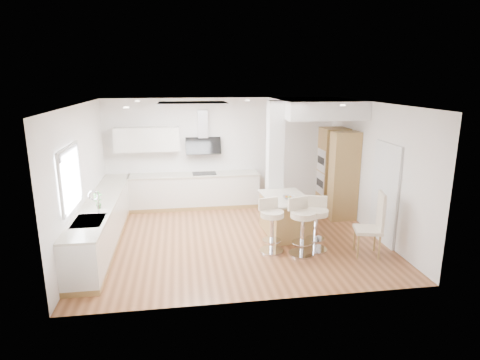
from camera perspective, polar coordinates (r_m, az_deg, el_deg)
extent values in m
plane|color=#995E38|center=(8.58, -0.66, -8.23)|extent=(6.00, 6.00, 0.00)
cube|color=white|center=(8.58, -0.66, -8.23)|extent=(6.00, 5.00, 0.02)
cube|color=white|center=(10.57, -2.56, 4.02)|extent=(6.00, 0.04, 2.80)
cube|color=white|center=(8.30, -21.68, 0.13)|extent=(0.04, 5.00, 2.80)
cube|color=white|center=(9.05, 18.50, 1.52)|extent=(0.04, 5.00, 2.80)
cube|color=silver|center=(8.47, -6.75, 10.75)|extent=(1.40, 0.95, 0.05)
cube|color=silver|center=(8.47, -6.75, 10.64)|extent=(1.25, 0.80, 0.03)
cylinder|color=#EDE1CA|center=(9.41, -14.41, 10.81)|extent=(0.10, 0.10, 0.02)
cylinder|color=#EDE1CA|center=(7.42, -15.89, 9.89)|extent=(0.10, 0.10, 0.02)
cylinder|color=#EDE1CA|center=(9.49, 1.06, 11.28)|extent=(0.10, 0.10, 0.02)
cylinder|color=#EDE1CA|center=(9.38, 10.83, 11.00)|extent=(0.10, 0.10, 0.02)
cylinder|color=#EDE1CA|center=(7.98, 14.40, 10.26)|extent=(0.10, 0.10, 0.02)
cube|color=white|center=(7.38, -23.06, 0.32)|extent=(0.03, 1.15, 0.95)
cube|color=silver|center=(7.28, -23.37, 4.18)|extent=(0.04, 1.28, 0.06)
cube|color=silver|center=(7.51, -22.61, -3.41)|extent=(0.04, 1.28, 0.06)
cube|color=silver|center=(6.81, -24.20, -0.90)|extent=(0.04, 0.06, 0.95)
cube|color=silver|center=(7.96, -21.94, 1.38)|extent=(0.04, 0.06, 0.95)
cube|color=#B1B3B9|center=(7.29, -23.20, 3.61)|extent=(0.03, 1.18, 0.14)
cube|color=#473F37|center=(8.62, 19.97, -1.96)|extent=(0.02, 0.90, 2.00)
cube|color=silver|center=(8.61, 19.89, -1.97)|extent=(0.05, 1.00, 2.10)
cube|color=#A37F46|center=(8.87, -18.62, -7.89)|extent=(0.60, 4.50, 0.10)
cube|color=silver|center=(8.72, -18.84, -5.27)|extent=(0.60, 4.50, 0.76)
cube|color=beige|center=(8.60, -19.06, -2.75)|extent=(0.63, 4.50, 0.04)
cube|color=silver|center=(7.43, -20.73, -5.48)|extent=(0.50, 0.75, 0.02)
cube|color=silver|center=(7.29, -20.98, -6.32)|extent=(0.40, 0.34, 0.10)
cube|color=silver|center=(7.62, -20.42, -5.38)|extent=(0.40, 0.34, 0.10)
cylinder|color=silver|center=(7.63, -19.52, -3.36)|extent=(0.02, 0.02, 0.36)
torus|color=silver|center=(7.59, -20.15, -2.08)|extent=(0.18, 0.02, 0.18)
imported|color=#498041|center=(7.98, -19.55, -2.72)|extent=(0.17, 0.12, 0.33)
cube|color=#A37F46|center=(10.56, -6.36, -3.62)|extent=(3.30, 0.60, 0.10)
cube|color=silver|center=(10.44, -6.42, -1.38)|extent=(3.30, 0.60, 0.76)
cube|color=beige|center=(10.34, -6.48, 0.76)|extent=(3.33, 0.63, 0.04)
cube|color=black|center=(10.34, -5.10, 0.94)|extent=(0.60, 0.40, 0.01)
cube|color=silver|center=(10.32, -13.08, 5.66)|extent=(1.60, 0.34, 0.60)
cube|color=silver|center=(10.33, -5.33, 7.93)|extent=(0.25, 0.18, 0.70)
cube|color=black|center=(10.32, -5.23, 4.85)|extent=(0.90, 0.26, 0.44)
cube|color=silver|center=(9.25, 4.96, 2.48)|extent=(0.35, 0.35, 2.80)
cube|color=white|center=(9.80, 10.57, 10.06)|extent=(1.78, 2.20, 0.40)
cube|color=#A37F46|center=(10.32, 13.04, 1.42)|extent=(0.62, 0.62, 2.10)
cube|color=#A37F46|center=(9.69, 14.54, 0.50)|extent=(0.62, 0.40, 2.10)
cube|color=silver|center=(10.16, 11.49, 2.75)|extent=(0.02, 0.55, 0.55)
cube|color=silver|center=(10.29, 11.33, -0.42)|extent=(0.02, 0.55, 0.55)
cube|color=black|center=(10.16, 11.44, 2.75)|extent=(0.01, 0.45, 0.18)
cube|color=black|center=(10.29, 11.28, -0.42)|extent=(0.01, 0.45, 0.18)
cube|color=#A37F46|center=(8.74, 6.52, -5.12)|extent=(0.91, 1.34, 0.79)
cube|color=beige|center=(8.61, 6.59, -2.52)|extent=(0.99, 1.42, 0.04)
imported|color=gray|center=(8.47, 6.90, -2.47)|extent=(0.25, 0.25, 0.06)
sphere|color=#C56B17|center=(8.48, 7.14, -2.43)|extent=(0.07, 0.07, 0.06)
sphere|color=#C56B17|center=(8.47, 6.63, -2.43)|extent=(0.07, 0.07, 0.06)
sphere|color=olive|center=(8.44, 6.99, -2.52)|extent=(0.07, 0.07, 0.06)
cylinder|color=silver|center=(7.97, 4.49, -9.96)|extent=(0.58, 0.58, 0.03)
cylinder|color=silver|center=(7.83, 4.54, -7.58)|extent=(0.09, 0.09, 0.69)
cylinder|color=silver|center=(7.89, 4.52, -8.51)|extent=(0.45, 0.45, 0.02)
cylinder|color=beige|center=(7.70, 4.60, -4.85)|extent=(0.55, 0.55, 0.11)
cube|color=beige|center=(7.79, 4.02, -3.36)|extent=(0.40, 0.16, 0.23)
cylinder|color=silver|center=(7.91, 8.71, -10.29)|extent=(0.61, 0.61, 0.03)
cylinder|color=silver|center=(7.76, 8.82, -7.77)|extent=(0.10, 0.10, 0.73)
cylinder|color=silver|center=(7.82, 8.78, -8.76)|extent=(0.47, 0.47, 0.02)
cylinder|color=beige|center=(7.62, 8.94, -4.88)|extent=(0.59, 0.59, 0.11)
cube|color=beige|center=(7.71, 8.24, -3.32)|extent=(0.42, 0.18, 0.25)
cylinder|color=silver|center=(8.14, 10.56, -9.65)|extent=(0.59, 0.59, 0.03)
cylinder|color=silver|center=(8.00, 10.68, -7.27)|extent=(0.09, 0.09, 0.70)
cylinder|color=silver|center=(8.05, 10.63, -8.20)|extent=(0.46, 0.46, 0.02)
cylinder|color=beige|center=(7.86, 10.82, -4.55)|extent=(0.57, 0.57, 0.11)
cube|color=beige|center=(7.98, 10.81, -3.04)|extent=(0.41, 0.17, 0.24)
cube|color=beige|center=(8.00, 17.70, -6.78)|extent=(0.59, 0.59, 0.06)
cube|color=beige|center=(7.93, 19.41, -4.40)|extent=(0.16, 0.45, 0.77)
cylinder|color=#A37F46|center=(7.88, 16.44, -9.09)|extent=(0.05, 0.05, 0.47)
cylinder|color=#A37F46|center=(8.23, 15.98, -8.04)|extent=(0.05, 0.05, 0.47)
cylinder|color=#A37F46|center=(7.97, 19.20, -9.07)|extent=(0.05, 0.05, 0.47)
cylinder|color=#A37F46|center=(8.31, 18.61, -8.03)|extent=(0.05, 0.05, 0.47)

